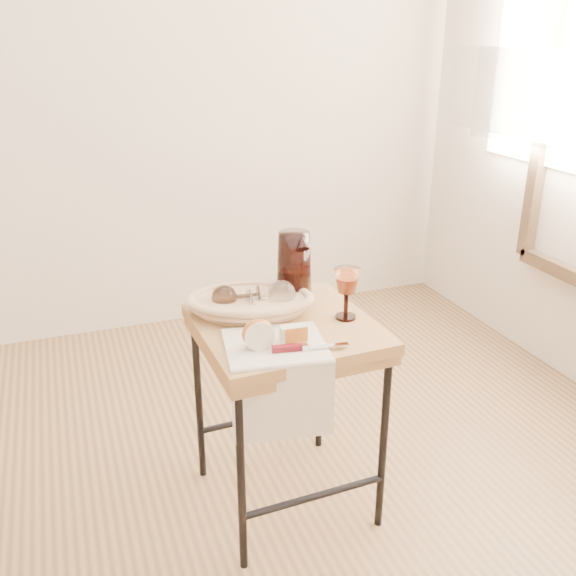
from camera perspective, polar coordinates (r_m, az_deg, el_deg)
name	(u,v)px	position (r m, az deg, el deg)	size (l,w,h in m)	color
wall_back	(100,56)	(3.17, -16.53, 19.34)	(3.60, 0.00, 2.70)	beige
side_table	(286,415)	(2.05, -0.20, -11.36)	(0.51, 0.51, 0.65)	brown
tea_towel	(275,345)	(1.76, -1.16, -5.12)	(0.28, 0.25, 0.01)	silver
bread_basket	(250,304)	(1.96, -3.41, -1.46)	(0.35, 0.24, 0.05)	#A4724A
goblet_lying_a	(239,296)	(1.95, -4.43, -0.74)	(0.13, 0.08, 0.08)	brown
goblet_lying_b	(268,296)	(1.94, -1.80, -0.71)	(0.14, 0.09, 0.09)	white
pitcher	(294,266)	(2.02, 0.55, 1.98)	(0.16, 0.24, 0.26)	black
wine_goblet	(346,293)	(1.90, 5.26, -0.49)	(0.08, 0.08, 0.16)	white
apple_half	(258,333)	(1.73, -2.72, -4.08)	(0.09, 0.05, 0.08)	red
apple_wedge	(292,333)	(1.77, 0.33, -4.06)	(0.06, 0.03, 0.04)	beige
table_knife	(307,346)	(1.73, 1.75, -5.27)	(0.21, 0.02, 0.02)	silver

